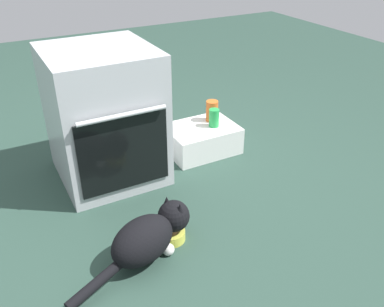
# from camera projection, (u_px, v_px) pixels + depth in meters

# --- Properties ---
(ground) EXTENTS (8.00, 8.00, 0.00)m
(ground) POSITION_uv_depth(u_px,v_px,m) (139.00, 211.00, 2.20)
(ground) COLOR #284238
(oven) EXTENTS (0.58, 0.65, 0.77)m
(oven) POSITION_uv_depth(u_px,v_px,m) (105.00, 116.00, 2.34)
(oven) COLOR #B7BABF
(oven) RESTS_ON ground
(pantry_cabinet) EXTENTS (0.45, 0.34, 0.18)m
(pantry_cabinet) POSITION_uv_depth(u_px,v_px,m) (201.00, 139.00, 2.73)
(pantry_cabinet) COLOR white
(pantry_cabinet) RESTS_ON ground
(food_bowl) EXTENTS (0.13, 0.13, 0.08)m
(food_bowl) POSITION_uv_depth(u_px,v_px,m) (172.00, 234.00, 1.99)
(food_bowl) COLOR #D1D14C
(food_bowl) RESTS_ON ground
(cat) EXTENTS (0.66, 0.32, 0.23)m
(cat) POSITION_uv_depth(u_px,v_px,m) (149.00, 236.00, 1.85)
(cat) COLOR black
(cat) RESTS_ON ground
(soda_can) EXTENTS (0.07, 0.07, 0.12)m
(soda_can) POSITION_uv_depth(u_px,v_px,m) (214.00, 118.00, 2.67)
(soda_can) COLOR green
(soda_can) RESTS_ON pantry_cabinet
(sauce_jar) EXTENTS (0.08, 0.08, 0.14)m
(sauce_jar) POSITION_uv_depth(u_px,v_px,m) (212.00, 111.00, 2.74)
(sauce_jar) COLOR #D16023
(sauce_jar) RESTS_ON pantry_cabinet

